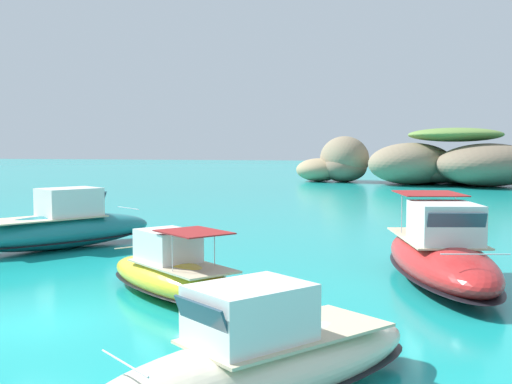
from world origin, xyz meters
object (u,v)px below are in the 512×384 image
Objects in this scene: islet_large at (454,165)px; motorboat_red at (440,256)px; motorboat_yellow at (173,275)px; channel_buoy at (141,261)px; motorboat_cream at (264,361)px; motorboat_teal at (61,228)px; islet_small at (339,164)px.

motorboat_red is at bearing -93.94° from islet_large.
motorboat_yellow is at bearing -153.30° from motorboat_red.
motorboat_yellow is at bearing -53.33° from channel_buoy.
motorboat_teal is at bearing 132.11° from motorboat_cream.
motorboat_teal is at bearing 168.31° from motorboat_red.
islet_small is 1.67× the size of motorboat_yellow.
islet_small is 64.98m from motorboat_red.
motorboat_yellow is at bearing -87.97° from islet_small.
motorboat_yellow is 0.93× the size of motorboat_cream.
islet_small is 1.15× the size of motorboat_red.
islet_large reaches higher than channel_buoy.
islet_small reaches higher than motorboat_red.
motorboat_yellow is (2.42, -68.31, -1.77)m from islet_small.
motorboat_cream is at bearing -107.99° from motorboat_red.
islet_large is 17.50× the size of channel_buoy.
channel_buoy is at bearing -178.36° from motorboat_red.
motorboat_red is (-4.20, -61.08, -1.48)m from islet_large.
channel_buoy is at bearing -104.28° from islet_large.
motorboat_teal is at bearing 146.57° from channel_buoy.
islet_small is at bearing 99.67° from motorboat_red.
motorboat_red is at bearing -11.69° from motorboat_teal.
islet_small is 1.21× the size of motorboat_teal.
islet_large is at bearing 86.06° from motorboat_red.
motorboat_teal is 20.34m from motorboat_cream.
motorboat_red is 1.46× the size of motorboat_yellow.
islet_large is at bearing 79.01° from motorboat_yellow.
motorboat_red is at bearing 26.70° from motorboat_yellow.
motorboat_red is 11.45m from channel_buoy.
channel_buoy is (5.94, -3.92, -0.63)m from motorboat_teal.
islet_large is 66.60m from motorboat_yellow.
motorboat_cream reaches higher than motorboat_yellow.
motorboat_teal is (-6.46, -60.45, -1.54)m from islet_small.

